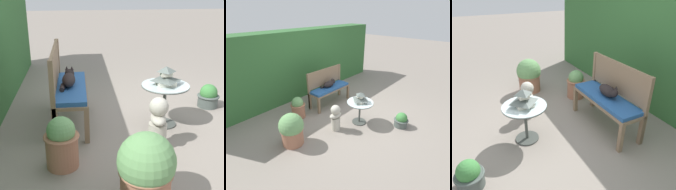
# 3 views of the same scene
# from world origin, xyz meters

# --- Properties ---
(ground) EXTENTS (30.00, 30.00, 0.00)m
(ground) POSITION_xyz_m (0.00, 0.00, 0.00)
(ground) COLOR gray
(garden_bench) EXTENTS (1.28, 0.43, 0.53)m
(garden_bench) POSITION_xyz_m (0.08, 0.94, 0.45)
(garden_bench) COLOR #7F664C
(garden_bench) RESTS_ON ground
(bench_backrest) EXTENTS (1.28, 0.06, 1.03)m
(bench_backrest) POSITION_xyz_m (0.08, 1.13, 0.73)
(bench_backrest) COLOR #7F664C
(bench_backrest) RESTS_ON ground
(cat) EXTENTS (0.46, 0.21, 0.23)m
(cat) POSITION_xyz_m (0.08, 0.96, 0.62)
(cat) COLOR black
(cat) RESTS_ON garden_bench
(patio_table) EXTENTS (0.62, 0.62, 0.57)m
(patio_table) POSITION_xyz_m (-0.14, -0.29, 0.44)
(patio_table) COLOR #424742
(patio_table) RESTS_ON ground
(pagoda_birdhouse) EXTENTS (0.31, 0.31, 0.25)m
(pagoda_birdhouse) POSITION_xyz_m (-0.14, -0.29, 0.67)
(pagoda_birdhouse) COLOR silver
(pagoda_birdhouse) RESTS_ON patio_table
(garden_bust) EXTENTS (0.33, 0.22, 0.63)m
(garden_bust) POSITION_xyz_m (-0.75, -0.05, 0.33)
(garden_bust) COLOR #B7B2A3
(garden_bust) RESTS_ON ground
(potted_plant_bench_right) EXTENTS (0.33, 0.33, 0.36)m
(potted_plant_bench_right) POSITION_xyz_m (0.39, -1.12, 0.16)
(potted_plant_bench_right) COLOR #4C5651
(potted_plant_bench_right) RESTS_ON ground
(potted_plant_bench_left) EXTENTS (0.50, 0.50, 0.70)m
(potted_plant_bench_left) POSITION_xyz_m (-1.69, 0.29, 0.35)
(potted_plant_bench_left) COLOR #9E664C
(potted_plant_bench_left) RESTS_ON ground
(potted_plant_patio_mid) EXTENTS (0.37, 0.37, 0.56)m
(potted_plant_patio_mid) POSITION_xyz_m (-1.00, 1.03, 0.28)
(potted_plant_patio_mid) COLOR #9E664C
(potted_plant_patio_mid) RESTS_ON ground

